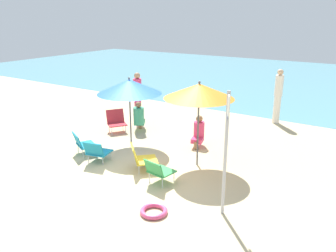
% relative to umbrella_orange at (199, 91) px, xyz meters
% --- Properties ---
extents(ground_plane, '(40.00, 40.00, 0.00)m').
position_rel_umbrella_orange_xyz_m(ground_plane, '(-0.96, -1.21, -1.82)').
color(ground_plane, '#CCB789').
extents(sea_water, '(40.00, 16.00, 0.01)m').
position_rel_umbrella_orange_xyz_m(sea_water, '(-0.96, 12.74, -1.82)').
color(sea_water, '#5693A3').
rests_on(sea_water, ground_plane).
extents(umbrella_orange, '(1.62, 1.62, 2.05)m').
position_rel_umbrella_orange_xyz_m(umbrella_orange, '(0.00, 0.00, 0.00)').
color(umbrella_orange, '#4C4C51').
rests_on(umbrella_orange, ground_plane).
extents(umbrella_blue, '(1.72, 1.72, 1.92)m').
position_rel_umbrella_orange_xyz_m(umbrella_blue, '(-2.13, 0.12, -0.15)').
color(umbrella_blue, '#4C4C51').
rests_on(umbrella_blue, ground_plane).
extents(beach_chair_a, '(0.62, 0.67, 0.59)m').
position_rel_umbrella_orange_xyz_m(beach_chair_a, '(-2.10, -1.24, -1.51)').
color(beach_chair_a, teal).
rests_on(beach_chair_a, ground_plane).
extents(beach_chair_b, '(0.57, 0.61, 0.58)m').
position_rel_umbrella_orange_xyz_m(beach_chair_b, '(-0.22, -1.33, -1.50)').
color(beach_chair_b, '#33934C').
rests_on(beach_chair_b, ground_plane).
extents(beach_chair_c, '(0.81, 0.81, 0.63)m').
position_rel_umbrella_orange_xyz_m(beach_chair_c, '(-0.94, -0.98, -1.50)').
color(beach_chair_c, gold).
rests_on(beach_chair_c, ground_plane).
extents(beach_chair_d, '(0.73, 0.74, 0.67)m').
position_rel_umbrella_orange_xyz_m(beach_chair_d, '(-3.29, 0.84, -1.47)').
color(beach_chair_d, red).
rests_on(beach_chair_d, ground_plane).
extents(beach_chair_e, '(0.71, 0.69, 0.59)m').
position_rel_umbrella_orange_xyz_m(beach_chair_e, '(-2.80, -1.04, -1.50)').
color(beach_chair_e, teal).
rests_on(beach_chair_e, ground_plane).
extents(person_a, '(0.49, 0.55, 0.96)m').
position_rel_umbrella_orange_xyz_m(person_a, '(-2.70, 1.22, -1.34)').
color(person_a, '#389970').
rests_on(person_a, ground_plane).
extents(person_b, '(0.27, 0.27, 1.68)m').
position_rel_umbrella_orange_xyz_m(person_b, '(-3.28, 1.93, -0.95)').
color(person_b, '#DB3866').
rests_on(person_b, ground_plane).
extents(person_c, '(0.39, 0.54, 0.86)m').
position_rel_umbrella_orange_xyz_m(person_c, '(-0.57, 1.13, -1.41)').
color(person_c, '#DB3866').
rests_on(person_c, ground_plane).
extents(person_d, '(0.26, 0.26, 1.81)m').
position_rel_umbrella_orange_xyz_m(person_d, '(0.62, 4.38, -0.89)').
color(person_d, silver).
rests_on(person_d, ground_plane).
extents(warning_sign, '(0.20, 0.38, 2.30)m').
position_rel_umbrella_orange_xyz_m(warning_sign, '(1.40, -1.63, -0.36)').
color(warning_sign, '#ADADB2').
rests_on(warning_sign, ground_plane).
extents(swim_ring, '(0.51, 0.51, 0.09)m').
position_rel_umbrella_orange_xyz_m(swim_ring, '(0.35, -2.33, -1.77)').
color(swim_ring, '#E54C7F').
rests_on(swim_ring, ground_plane).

